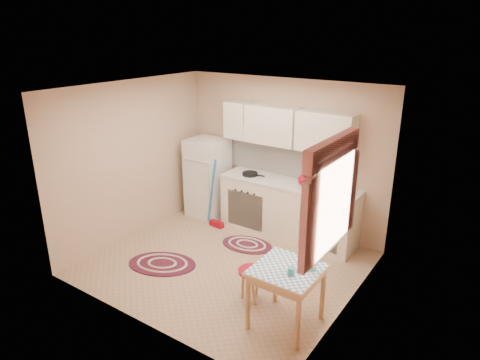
% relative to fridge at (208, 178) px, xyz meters
% --- Properties ---
extents(room_shell, '(3.64, 3.60, 2.52)m').
position_rel_fridge_xyz_m(room_shell, '(1.45, -1.01, 0.90)').
color(room_shell, tan).
rests_on(room_shell, ground).
extents(fridge, '(0.65, 0.60, 1.40)m').
position_rel_fridge_xyz_m(fridge, '(0.00, 0.00, 0.00)').
color(fridge, white).
rests_on(fridge, ground).
extents(broom, '(0.29, 0.14, 1.20)m').
position_rel_fridge_xyz_m(broom, '(0.45, -0.35, -0.10)').
color(broom, blue).
rests_on(broom, ground).
extents(base_cabinets, '(2.25, 0.60, 0.88)m').
position_rel_fridge_xyz_m(base_cabinets, '(1.59, 0.05, -0.26)').
color(base_cabinets, white).
rests_on(base_cabinets, ground).
extents(countertop, '(2.27, 0.62, 0.04)m').
position_rel_fridge_xyz_m(countertop, '(1.59, 0.05, 0.20)').
color(countertop, silver).
rests_on(countertop, base_cabinets).
extents(frying_pan, '(0.28, 0.28, 0.05)m').
position_rel_fridge_xyz_m(frying_pan, '(0.89, 0.00, 0.24)').
color(frying_pan, black).
rests_on(frying_pan, countertop).
extents(red_kettle, '(0.21, 0.20, 0.18)m').
position_rel_fridge_xyz_m(red_kettle, '(1.84, 0.05, 0.31)').
color(red_kettle, maroon).
rests_on(red_kettle, countertop).
extents(red_canister, '(0.14, 0.14, 0.16)m').
position_rel_fridge_xyz_m(red_canister, '(1.98, 0.05, 0.30)').
color(red_canister, maroon).
rests_on(red_canister, countertop).
extents(table, '(0.72, 0.72, 0.72)m').
position_rel_fridge_xyz_m(table, '(2.64, -1.93, -0.34)').
color(table, tan).
rests_on(table, ground).
extents(stool, '(0.40, 0.40, 0.42)m').
position_rel_fridge_xyz_m(stool, '(2.07, -1.76, -0.49)').
color(stool, maroon).
rests_on(stool, ground).
extents(coffee_pot, '(0.19, 0.17, 0.31)m').
position_rel_fridge_xyz_m(coffee_pot, '(2.87, -1.81, 0.17)').
color(coffee_pot, teal).
rests_on(coffee_pot, table).
extents(mug, '(0.11, 0.11, 0.10)m').
position_rel_fridge_xyz_m(mug, '(2.75, -2.03, 0.07)').
color(mug, teal).
rests_on(mug, table).
extents(rug_center, '(0.89, 0.65, 0.02)m').
position_rel_fridge_xyz_m(rug_center, '(1.24, -0.61, -0.69)').
color(rug_center, maroon).
rests_on(rug_center, ground).
extents(rug_left, '(1.17, 0.99, 0.02)m').
position_rel_fridge_xyz_m(rug_left, '(0.55, -1.78, -0.69)').
color(rug_left, maroon).
rests_on(rug_left, ground).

